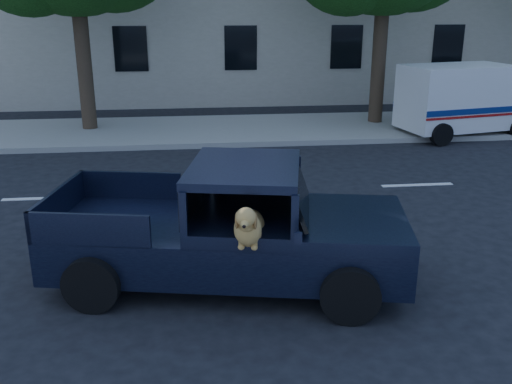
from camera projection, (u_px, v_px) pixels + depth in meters
ground at (254, 260)px, 8.92m from camera, size 120.00×120.00×0.00m
far_sidewalk at (221, 130)px, 17.56m from camera, size 60.00×4.00×0.15m
lane_stripes at (328, 188)px, 12.34m from camera, size 21.60×0.14×0.01m
pickup_truck at (223, 244)px, 8.06m from camera, size 5.20×2.97×1.76m
mail_truck at (463, 106)px, 16.83m from camera, size 4.10×2.58×2.10m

